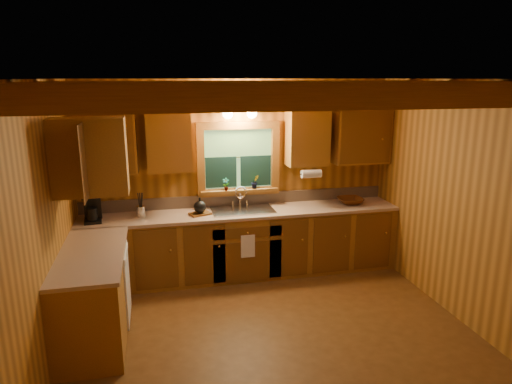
{
  "coord_description": "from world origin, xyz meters",
  "views": [
    {
      "loc": [
        -1.11,
        -4.09,
        2.61
      ],
      "look_at": [
        0.0,
        0.8,
        1.35
      ],
      "focal_mm": 31.98,
      "sensor_mm": 36.0,
      "label": 1
    }
  ],
  "objects_px": {
    "cutting_board": "(200,214)",
    "wicker_basket": "(350,201)",
    "sink": "(243,214)",
    "coffee_maker": "(92,207)"
  },
  "relations": [
    {
      "from": "coffee_maker",
      "to": "cutting_board",
      "type": "relative_size",
      "value": 1.39
    },
    {
      "from": "cutting_board",
      "to": "coffee_maker",
      "type": "bearing_deg",
      "value": 159.07
    },
    {
      "from": "cutting_board",
      "to": "wicker_basket",
      "type": "height_order",
      "value": "wicker_basket"
    },
    {
      "from": "sink",
      "to": "coffee_maker",
      "type": "height_order",
      "value": "coffee_maker"
    },
    {
      "from": "sink",
      "to": "cutting_board",
      "type": "height_order",
      "value": "sink"
    },
    {
      "from": "cutting_board",
      "to": "wicker_basket",
      "type": "distance_m",
      "value": 2.1
    },
    {
      "from": "coffee_maker",
      "to": "sink",
      "type": "bearing_deg",
      "value": -4.06
    },
    {
      "from": "sink",
      "to": "cutting_board",
      "type": "relative_size",
      "value": 3.19
    },
    {
      "from": "cutting_board",
      "to": "wicker_basket",
      "type": "relative_size",
      "value": 0.73
    },
    {
      "from": "sink",
      "to": "coffee_maker",
      "type": "relative_size",
      "value": 2.3
    }
  ]
}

